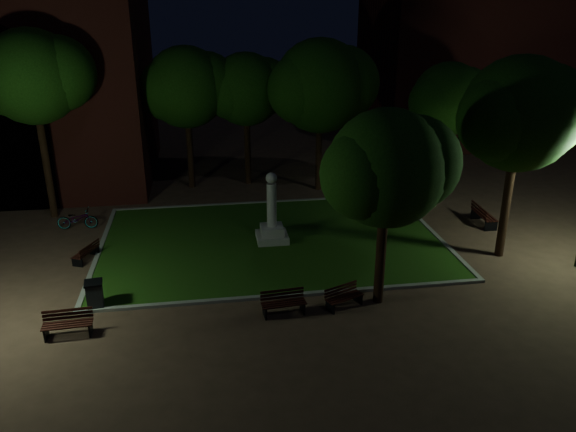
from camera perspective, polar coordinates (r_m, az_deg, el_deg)
name	(u,v)px	position (r m, az deg, el deg)	size (l,w,h in m)	color
ground	(278,261)	(23.79, -1.01, -4.56)	(80.00, 80.00, 0.00)	#4D3425
lawn	(272,241)	(25.57, -1.62, -2.54)	(15.00, 10.00, 0.08)	#20450F
lawn_kerb	(272,240)	(25.56, -1.62, -2.50)	(15.40, 10.40, 0.12)	slate
monument	(272,222)	(25.21, -1.64, -0.64)	(1.40, 1.40, 3.20)	#A19892
building_far	(477,59)	(46.40, 18.61, 14.85)	(16.00, 10.00, 12.00)	#511C16
tree_north_wl	(188,87)	(32.18, -10.15, 12.75)	(5.53, 4.51, 8.02)	black
tree_north_er	(322,86)	(31.31, 3.50, 13.04)	(6.27, 5.12, 8.46)	black
tree_ne	(450,99)	(33.11, 16.13, 11.34)	(5.00, 4.08, 7.16)	black
tree_east	(522,114)	(24.21, 22.70, 9.52)	(5.63, 4.59, 8.41)	black
tree_se	(389,169)	(19.09, 10.25, 4.77)	(4.97, 4.06, 7.09)	black
tree_nw	(34,77)	(29.23, -24.36, 12.75)	(5.44, 4.44, 9.18)	black
tree_far_north	(248,89)	(32.49, -4.12, 12.70)	(5.05, 4.13, 7.61)	black
lamppost_nw	(25,144)	(32.29, -25.13, 6.63)	(1.18, 0.28, 4.75)	black
lamppost_ne	(460,131)	(34.55, 17.05, 8.28)	(1.18, 0.28, 4.47)	black
bench_near_left	(283,303)	(19.85, -0.48, -8.85)	(1.60, 0.68, 0.85)	black
bench_near_right	(343,297)	(20.39, 5.65, -8.21)	(1.50, 1.02, 0.78)	black
bench_west_near	(68,324)	(20.03, -21.46, -10.19)	(1.61, 0.64, 0.87)	black
bench_left_side	(87,253)	(25.11, -19.78, -3.54)	(1.02, 1.47, 0.77)	black
bench_right_side	(483,216)	(28.90, 19.19, 0.02)	(0.72, 1.83, 0.99)	black
trash_bin	(95,295)	(21.24, -19.04, -7.58)	(0.69, 0.69, 1.05)	black
bicycle	(77,219)	(28.65, -20.62, -0.28)	(0.67, 1.91, 1.00)	black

